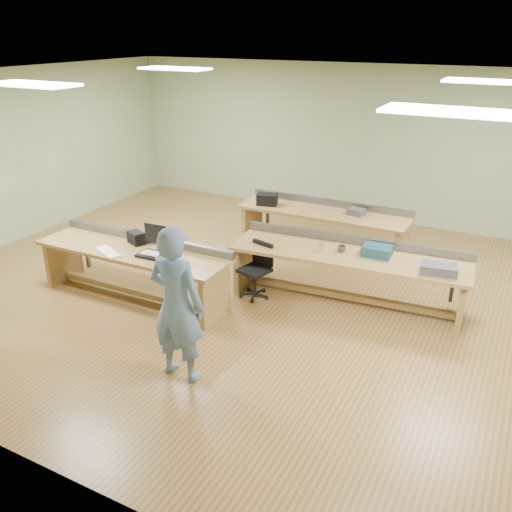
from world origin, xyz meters
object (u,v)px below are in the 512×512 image
object	(u,v)px
laptop_base	(151,255)
task_chair	(256,277)
parts_bin_teal	(377,251)
parts_bin_grey	(439,269)
person	(177,305)
drinks_can	(321,248)
workbench_front	(134,261)
camera_bag	(136,238)
mug	(342,249)
workbench_back	(323,221)
workbench_mid	(348,265)

from	to	relation	value
laptop_base	task_chair	world-z (taller)	task_chair
parts_bin_teal	parts_bin_grey	world-z (taller)	parts_bin_teal
person	drinks_can	bearing A→B (deg)	-106.49
workbench_front	camera_bag	xyz separation A→B (m)	(-0.09, 0.19, 0.28)
mug	person	bearing A→B (deg)	-110.75
parts_bin_grey	mug	xyz separation A→B (m)	(-1.32, 0.11, -0.02)
workbench_front	drinks_can	size ratio (longest dim) A/B	23.87
drinks_can	workbench_front	bearing A→B (deg)	-154.93
workbench_back	laptop_base	world-z (taller)	workbench_back
person	parts_bin_teal	distance (m)	3.01
workbench_front	mug	xyz separation A→B (m)	(2.64, 1.25, 0.24)
person	workbench_front	bearing A→B (deg)	-37.80
parts_bin_grey	mug	distance (m)	1.33
workbench_back	drinks_can	size ratio (longest dim) A/B	23.92
workbench_front	camera_bag	size ratio (longest dim) A/B	11.28
camera_bag	parts_bin_grey	xyz separation A→B (m)	(4.05, 0.96, -0.03)
camera_bag	task_chair	distance (m)	1.82
task_chair	parts_bin_teal	bearing A→B (deg)	33.14
workbench_back	parts_bin_teal	distance (m)	2.02
task_chair	parts_bin_grey	distance (m)	2.51
drinks_can	person	bearing A→B (deg)	-106.49
workbench_back	laptop_base	size ratio (longest dim) A/B	8.36
workbench_back	camera_bag	distance (m)	3.25
workbench_back	task_chair	bearing A→B (deg)	-97.06
workbench_mid	camera_bag	bearing A→B (deg)	-163.54
parts_bin_grey	drinks_can	distance (m)	1.58
person	task_chair	xyz separation A→B (m)	(-0.14, 2.12, -0.60)
person	camera_bag	bearing A→B (deg)	-40.15
person	parts_bin_teal	size ratio (longest dim) A/B	4.63
workbench_mid	laptop_base	bearing A→B (deg)	-154.57
workbench_front	camera_bag	bearing A→B (deg)	114.86
workbench_back	parts_bin_grey	world-z (taller)	parts_bin_grey
laptop_base	task_chair	size ratio (longest dim) A/B	0.43
task_chair	mug	distance (m)	1.29
workbench_back	mug	bearing A→B (deg)	-61.57
task_chair	drinks_can	distance (m)	1.04
workbench_mid	workbench_front	bearing A→B (deg)	-159.60
parts_bin_teal	mug	distance (m)	0.48
task_chair	drinks_can	bearing A→B (deg)	33.39
workbench_front	mug	distance (m)	2.93
workbench_back	parts_bin_teal	world-z (taller)	parts_bin_teal
camera_bag	workbench_back	bearing A→B (deg)	77.75
laptop_base	camera_bag	xyz separation A→B (m)	(-0.47, 0.27, 0.07)
person	drinks_can	world-z (taller)	person
parts_bin_grey	parts_bin_teal	bearing A→B (deg)	166.27
parts_bin_teal	parts_bin_grey	xyz separation A→B (m)	(0.85, -0.21, -0.01)
drinks_can	parts_bin_grey	bearing A→B (deg)	1.07
task_chair	laptop_base	bearing A→B (deg)	-126.88
camera_bag	parts_bin_grey	world-z (taller)	camera_bag
workbench_front	task_chair	world-z (taller)	workbench_front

